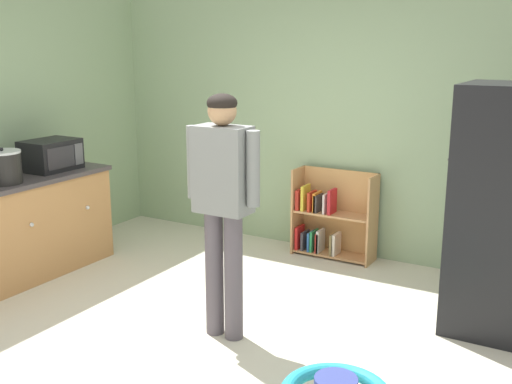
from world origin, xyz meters
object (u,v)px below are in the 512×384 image
object	(u,v)px
refrigerator	(506,211)
standing_person	(223,195)
crock_pot	(3,167)
microwave	(51,155)
kitchen_counter	(8,231)
bookshelf	(330,219)

from	to	relation	value
refrigerator	standing_person	bearing A→B (deg)	-146.61
refrigerator	crock_pot	size ratio (longest dim) A/B	5.84
standing_person	microwave	distance (m)	2.25
crock_pot	kitchen_counter	bearing A→B (deg)	148.98
refrigerator	microwave	world-z (taller)	refrigerator
standing_person	microwave	xyz separation A→B (m)	(-2.20, 0.48, 0.00)
bookshelf	standing_person	size ratio (longest dim) A/B	0.49
refrigerator	crock_pot	xyz separation A→B (m)	(-3.77, -1.21, 0.15)
standing_person	kitchen_counter	bearing A→B (deg)	-178.41
kitchen_counter	standing_person	distance (m)	2.27
kitchen_counter	standing_person	world-z (taller)	standing_person
kitchen_counter	crock_pot	distance (m)	0.60
kitchen_counter	microwave	size ratio (longest dim) A/B	4.09
microwave	standing_person	bearing A→B (deg)	-12.31
standing_person	crock_pot	size ratio (longest dim) A/B	5.65
bookshelf	microwave	bearing A→B (deg)	-145.36
standing_person	microwave	world-z (taller)	standing_person
refrigerator	microwave	distance (m)	3.92
standing_person	microwave	size ratio (longest dim) A/B	3.59
standing_person	crock_pot	bearing A→B (deg)	-176.82
refrigerator	standing_person	xyz separation A→B (m)	(-1.66, -1.10, 0.15)
microwave	refrigerator	bearing A→B (deg)	9.06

